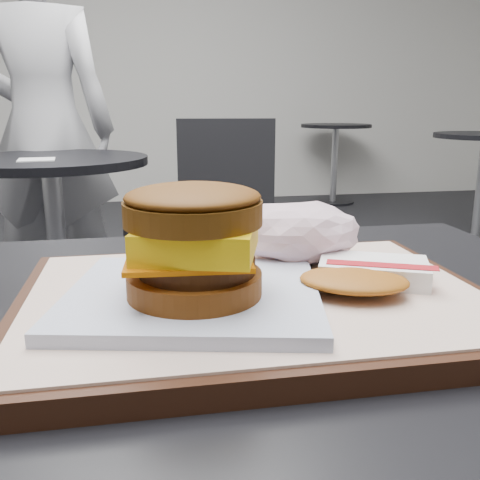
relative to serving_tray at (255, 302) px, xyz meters
name	(u,v)px	position (x,y,z in m)	size (l,w,h in m)	color
serving_tray	(255,302)	(0.00, 0.00, 0.00)	(0.38, 0.28, 0.02)	black
breakfast_sandwich	(194,255)	(-0.05, -0.02, 0.05)	(0.22, 0.21, 0.09)	white
hash_brown	(365,275)	(0.09, -0.01, 0.02)	(0.13, 0.12, 0.02)	white
crumpled_wrapper	(297,232)	(0.06, 0.08, 0.04)	(0.13, 0.10, 0.06)	white
neighbor_table	(54,211)	(-0.41, 1.64, -0.23)	(0.70, 0.70, 0.75)	black
napkin	(37,160)	(-0.44, 1.53, -0.03)	(0.12, 0.12, 0.00)	white
neighbor_chair	(198,209)	(0.14, 1.78, -0.27)	(0.62, 0.47, 0.88)	#B1B1B6
patron	(44,129)	(-0.49, 2.06, 0.05)	(0.61, 0.40, 1.66)	silver
bg_table_far	(335,144)	(1.74, 4.49, -0.22)	(0.66, 0.66, 0.75)	black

